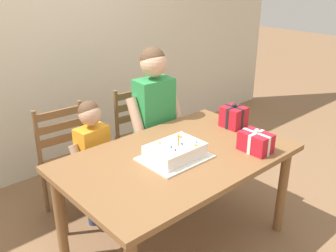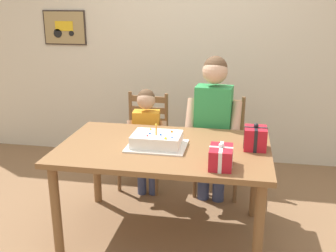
{
  "view_description": "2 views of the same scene",
  "coord_description": "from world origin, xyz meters",
  "px_view_note": "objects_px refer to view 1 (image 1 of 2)",
  "views": [
    {
      "loc": [
        -1.56,
        -1.65,
        1.93
      ],
      "look_at": [
        0.03,
        0.13,
        0.92
      ],
      "focal_mm": 40.12,
      "sensor_mm": 36.0,
      "label": 1
    },
    {
      "loc": [
        0.54,
        -2.73,
        1.8
      ],
      "look_at": [
        -0.01,
        0.22,
        0.84
      ],
      "focal_mm": 42.17,
      "sensor_mm": 36.0,
      "label": 2
    }
  ],
  "objects_px": {
    "gift_box_beside_cake": "(234,117)",
    "dining_table": "(178,166)",
    "chair_left": "(71,163)",
    "chair_right": "(144,137)",
    "birthday_cake": "(175,152)",
    "child_younger": "(93,152)",
    "gift_box_red_large": "(256,142)",
    "child_older": "(154,110)"
  },
  "relations": [
    {
      "from": "dining_table",
      "to": "chair_left",
      "type": "xyz_separation_m",
      "value": [
        -0.37,
        0.87,
        -0.19
      ]
    },
    {
      "from": "child_younger",
      "to": "chair_right",
      "type": "bearing_deg",
      "value": 19.17
    },
    {
      "from": "gift_box_beside_cake",
      "to": "chair_left",
      "type": "bearing_deg",
      "value": 142.5
    },
    {
      "from": "birthday_cake",
      "to": "gift_box_beside_cake",
      "type": "bearing_deg",
      "value": 7.3
    },
    {
      "from": "gift_box_red_large",
      "to": "child_older",
      "type": "relative_size",
      "value": 0.16
    },
    {
      "from": "chair_right",
      "to": "gift_box_beside_cake",
      "type": "bearing_deg",
      "value": -69.93
    },
    {
      "from": "dining_table",
      "to": "gift_box_red_large",
      "type": "distance_m",
      "value": 0.56
    },
    {
      "from": "gift_box_red_large",
      "to": "dining_table",
      "type": "bearing_deg",
      "value": 144.75
    },
    {
      "from": "dining_table",
      "to": "gift_box_red_large",
      "type": "bearing_deg",
      "value": -35.25
    },
    {
      "from": "birthday_cake",
      "to": "chair_left",
      "type": "relative_size",
      "value": 0.48
    },
    {
      "from": "child_older",
      "to": "gift_box_beside_cake",
      "type": "bearing_deg",
      "value": -58.39
    },
    {
      "from": "child_older",
      "to": "birthday_cake",
      "type": "bearing_deg",
      "value": -119.38
    },
    {
      "from": "birthday_cake",
      "to": "child_older",
      "type": "relative_size",
      "value": 0.33
    },
    {
      "from": "gift_box_red_large",
      "to": "child_older",
      "type": "bearing_deg",
      "value": 97.21
    },
    {
      "from": "chair_right",
      "to": "child_older",
      "type": "relative_size",
      "value": 0.68
    },
    {
      "from": "gift_box_beside_cake",
      "to": "dining_table",
      "type": "bearing_deg",
      "value": -174.17
    },
    {
      "from": "chair_left",
      "to": "child_younger",
      "type": "bearing_deg",
      "value": -70.57
    },
    {
      "from": "chair_left",
      "to": "dining_table",
      "type": "bearing_deg",
      "value": -66.83
    },
    {
      "from": "gift_box_red_large",
      "to": "child_younger",
      "type": "relative_size",
      "value": 0.21
    },
    {
      "from": "birthday_cake",
      "to": "child_older",
      "type": "height_order",
      "value": "child_older"
    },
    {
      "from": "child_younger",
      "to": "child_older",
      "type": "bearing_deg",
      "value": -0.07
    },
    {
      "from": "chair_left",
      "to": "child_older",
      "type": "distance_m",
      "value": 0.81
    },
    {
      "from": "child_older",
      "to": "gift_box_red_large",
      "type": "bearing_deg",
      "value": -82.79
    },
    {
      "from": "birthday_cake",
      "to": "child_younger",
      "type": "height_order",
      "value": "child_younger"
    },
    {
      "from": "gift_box_beside_cake",
      "to": "child_younger",
      "type": "xyz_separation_m",
      "value": [
        -0.96,
        0.57,
        -0.2
      ]
    },
    {
      "from": "gift_box_red_large",
      "to": "child_younger",
      "type": "xyz_separation_m",
      "value": [
        -0.73,
        0.95,
        -0.19
      ]
    },
    {
      "from": "child_older",
      "to": "child_younger",
      "type": "relative_size",
      "value": 1.3
    },
    {
      "from": "chair_left",
      "to": "chair_right",
      "type": "distance_m",
      "value": 0.75
    },
    {
      "from": "child_younger",
      "to": "birthday_cake",
      "type": "bearing_deg",
      "value": -69.97
    },
    {
      "from": "gift_box_red_large",
      "to": "chair_left",
      "type": "relative_size",
      "value": 0.24
    },
    {
      "from": "chair_right",
      "to": "child_younger",
      "type": "height_order",
      "value": "child_younger"
    },
    {
      "from": "chair_left",
      "to": "child_younger",
      "type": "distance_m",
      "value": 0.29
    },
    {
      "from": "dining_table",
      "to": "birthday_cake",
      "type": "xyz_separation_m",
      "value": [
        -0.05,
        -0.02,
        0.14
      ]
    },
    {
      "from": "gift_box_beside_cake",
      "to": "birthday_cake",
      "type": "bearing_deg",
      "value": -172.7
    },
    {
      "from": "chair_left",
      "to": "child_younger",
      "type": "xyz_separation_m",
      "value": [
        0.08,
        -0.23,
        0.16
      ]
    },
    {
      "from": "dining_table",
      "to": "chair_right",
      "type": "height_order",
      "value": "chair_right"
    },
    {
      "from": "dining_table",
      "to": "gift_box_beside_cake",
      "type": "xyz_separation_m",
      "value": [
        0.67,
        0.07,
        0.17
      ]
    },
    {
      "from": "gift_box_red_large",
      "to": "child_younger",
      "type": "distance_m",
      "value": 1.21
    },
    {
      "from": "dining_table",
      "to": "chair_right",
      "type": "distance_m",
      "value": 0.97
    },
    {
      "from": "dining_table",
      "to": "chair_left",
      "type": "distance_m",
      "value": 0.96
    },
    {
      "from": "gift_box_red_large",
      "to": "chair_right",
      "type": "distance_m",
      "value": 1.23
    },
    {
      "from": "chair_left",
      "to": "chair_right",
      "type": "relative_size",
      "value": 1.0
    }
  ]
}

